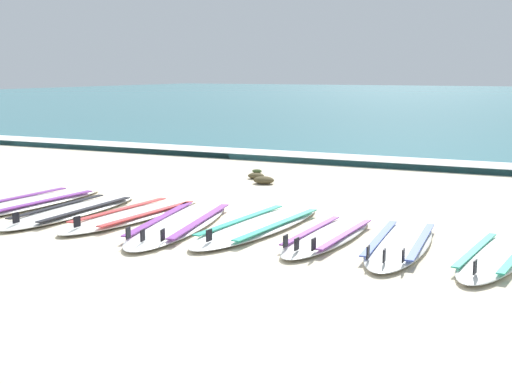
% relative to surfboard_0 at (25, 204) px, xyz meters
% --- Properties ---
extents(ground_plane, '(80.00, 80.00, 0.00)m').
position_rel_surfboard_0_xyz_m(ground_plane, '(2.26, 0.08, -0.04)').
color(ground_plane, beige).
extents(wave_foam_strip, '(80.00, 0.81, 0.11)m').
position_rel_surfboard_0_xyz_m(wave_foam_strip, '(2.26, 5.53, 0.02)').
color(wave_foam_strip, white).
rests_on(wave_foam_strip, ground).
extents(surfboard_0, '(0.76, 2.58, 0.18)m').
position_rel_surfboard_0_xyz_m(surfboard_0, '(0.00, 0.00, 0.00)').
color(surfboard_0, silver).
rests_on(surfboard_0, ground).
extents(surfboard_1, '(0.60, 2.26, 0.18)m').
position_rel_surfboard_0_xyz_m(surfboard_1, '(0.81, -0.09, 0.00)').
color(surfboard_1, silver).
rests_on(surfboard_1, ground).
extents(surfboard_2, '(0.72, 2.30, 0.18)m').
position_rel_surfboard_0_xyz_m(surfboard_2, '(1.57, 0.04, 0.00)').
color(surfboard_2, silver).
rests_on(surfboard_2, ground).
extents(surfboard_3, '(1.12, 2.58, 0.18)m').
position_rel_surfboard_0_xyz_m(surfboard_3, '(2.25, -0.08, 0.00)').
color(surfboard_3, white).
rests_on(surfboard_3, ground).
extents(surfboard_4, '(0.76, 2.45, 0.18)m').
position_rel_surfboard_0_xyz_m(surfboard_4, '(3.05, 0.17, 0.00)').
color(surfboard_4, white).
rests_on(surfboard_4, ground).
extents(surfboard_5, '(0.53, 1.97, 0.18)m').
position_rel_surfboard_0_xyz_m(surfboard_5, '(3.85, 0.04, 0.00)').
color(surfboard_5, silver).
rests_on(surfboard_5, ground).
extents(surfboard_6, '(0.72, 2.15, 0.18)m').
position_rel_surfboard_0_xyz_m(surfboard_6, '(4.55, 0.05, 0.00)').
color(surfboard_6, silver).
rests_on(surfboard_6, ground).
extents(surfboard_7, '(0.64, 1.95, 0.18)m').
position_rel_surfboard_0_xyz_m(surfboard_7, '(5.41, -0.05, 0.00)').
color(surfboard_7, silver).
rests_on(surfboard_7, ground).
extents(seaweed_clump_near_shoreline, '(0.26, 0.21, 0.09)m').
position_rel_surfboard_0_xyz_m(seaweed_clump_near_shoreline, '(1.54, 3.19, 0.01)').
color(seaweed_clump_near_shoreline, '#4C4228').
rests_on(seaweed_clump_near_shoreline, ground).
extents(seaweed_clump_mid_sand, '(0.31, 0.25, 0.11)m').
position_rel_surfboard_0_xyz_m(seaweed_clump_mid_sand, '(1.85, 2.81, 0.02)').
color(seaweed_clump_mid_sand, '#4C4228').
rests_on(seaweed_clump_mid_sand, ground).
extents(seaweed_clump_by_the_boards, '(0.16, 0.13, 0.06)m').
position_rel_surfboard_0_xyz_m(seaweed_clump_by_the_boards, '(1.28, 3.76, -0.01)').
color(seaweed_clump_by_the_boards, '#384723').
rests_on(seaweed_clump_by_the_boards, ground).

